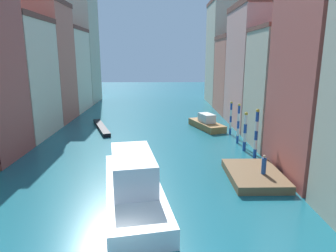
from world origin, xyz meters
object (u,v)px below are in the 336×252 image
Objects in this scene: mooring_pole_0 at (256,133)px; mooring_pole_1 at (245,131)px; person_on_dock at (264,165)px; vaporetto_white at (133,182)px; gondola_black at (101,127)px; mooring_pole_2 at (238,123)px; motorboat_0 at (207,123)px; waterfront_dock at (254,175)px; mooring_pole_3 at (231,118)px.

mooring_pole_1 is at bearing 99.49° from mooring_pole_0.
vaporetto_white is at bearing -164.26° from person_on_dock.
mooring_pole_1 is 19.65m from gondola_black.
vaporetto_white is at bearing -142.87° from mooring_pole_0.
mooring_pole_1 is at bearing 45.24° from vaporetto_white.
mooring_pole_2 is 0.64× the size of motorboat_0.
waterfront_dock is at bearing 137.69° from person_on_dock.
mooring_pole_3 is (1.20, 14.13, 1.83)m from waterfront_dock.
mooring_pole_3 reaches higher than vaporetto_white.
motorboat_0 is (-2.92, 12.39, -1.81)m from mooring_pole_0.
waterfront_dock is 10.08m from vaporetto_white.
mooring_pole_1 is at bearing 80.96° from waterfront_dock.
mooring_pole_2 reaches higher than motorboat_0.
mooring_pole_0 is at bearing -87.62° from mooring_pole_3.
person_on_dock is 0.22× the size of motorboat_0.
mooring_pole_3 is at bearing 89.32° from mooring_pole_2.
waterfront_dock is at bearing 19.34° from vaporetto_white.
mooring_pole_3 is at bearing 58.56° from vaporetto_white.
waterfront_dock is at bearing -47.53° from gondola_black.
mooring_pole_2 is (-0.03, 2.76, 0.21)m from mooring_pole_1.
person_on_dock is 0.32× the size of mooring_pole_0.
waterfront_dock is 1.33× the size of mooring_pole_2.
waterfront_dock is 1.25× the size of mooring_pole_0.
mooring_pole_2 is at bearing 90.57° from mooring_pole_1.
mooring_pole_1 is 2.77m from mooring_pole_2.
vaporetto_white is at bearing -160.66° from waterfront_dock.
gondola_black is at bearing 149.96° from mooring_pole_1.
mooring_pole_3 is at bearing 85.15° from waterfront_dock.
vaporetto_white is at bearing -72.98° from gondola_black.
mooring_pole_1 is at bearing -30.04° from gondola_black.
mooring_pole_0 is 0.54× the size of gondola_black.
mooring_pole_1 is 10.43m from motorboat_0.
mooring_pole_0 is 1.07× the size of mooring_pole_2.
mooring_pole_0 reaches higher than motorboat_0.
person_on_dock is at bearing -92.54° from mooring_pole_3.
vaporetto_white is (-10.67, -17.45, -0.92)m from mooring_pole_3.
mooring_pole_0 is at bearing -85.27° from mooring_pole_2.
mooring_pole_3 is 0.33× the size of vaporetto_white.
gondola_black is (-16.91, 7.03, -2.09)m from mooring_pole_2.
mooring_pole_2 is 0.36× the size of vaporetto_white.
mooring_pole_3 is (0.02, 6.71, 0.04)m from mooring_pole_1.
mooring_pole_2 reaches higher than person_on_dock.
mooring_pole_3 reaches higher than gondola_black.
motorboat_0 is at bearing 127.53° from mooring_pole_3.
mooring_pole_1 is 0.45× the size of gondola_black.
person_on_dock reaches higher than motorboat_0.
vaporetto_white is at bearing -128.19° from mooring_pole_2.
person_on_dock is at bearing -94.56° from mooring_pole_1.
gondola_black is at bearing 169.70° from mooring_pole_3.
mooring_pole_1 is 0.58× the size of motorboat_0.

